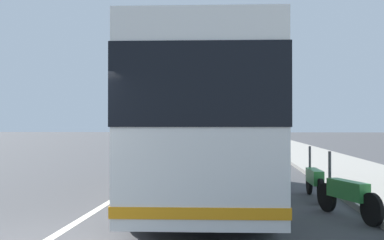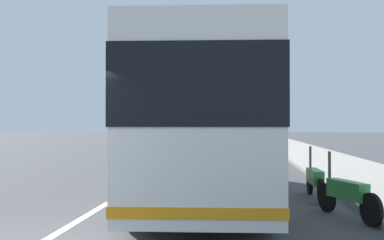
# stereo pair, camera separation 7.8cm
# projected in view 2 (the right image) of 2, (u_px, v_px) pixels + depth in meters

# --- Properties ---
(sidewalk_curb) EXTENTS (110.00, 3.60, 0.14)m
(sidewalk_curb) POSITION_uv_depth(u_px,v_px,m) (364.00, 175.00, 16.12)
(sidewalk_curb) COLOR #9E998E
(sidewalk_curb) RESTS_ON ground
(lane_divider_line) EXTENTS (110.00, 0.16, 0.01)m
(lane_divider_line) POSITION_uv_depth(u_px,v_px,m) (154.00, 175.00, 16.81)
(lane_divider_line) COLOR silver
(lane_divider_line) RESTS_ON ground
(coach_bus) EXTENTS (10.72, 2.95, 3.38)m
(coach_bus) POSITION_uv_depth(u_px,v_px,m) (205.00, 119.00, 11.64)
(coach_bus) COLOR silver
(coach_bus) RESTS_ON ground
(motorcycle_nearest_curb) EXTENTS (1.95, 0.79, 1.24)m
(motorcycle_nearest_curb) POSITION_uv_depth(u_px,v_px,m) (347.00, 195.00, 9.05)
(motorcycle_nearest_curb) COLOR black
(motorcycle_nearest_curb) RESTS_ON ground
(motorcycle_by_tree) EXTENTS (2.15, 0.25, 1.24)m
(motorcycle_by_tree) POSITION_uv_depth(u_px,v_px,m) (315.00, 180.00, 11.47)
(motorcycle_by_tree) COLOR black
(motorcycle_by_tree) RESTS_ON ground
(car_far_distant) EXTENTS (4.75, 2.11, 1.47)m
(car_far_distant) POSITION_uv_depth(u_px,v_px,m) (237.00, 137.00, 42.87)
(car_far_distant) COLOR navy
(car_far_distant) RESTS_ON ground
(car_oncoming) EXTENTS (4.51, 1.91, 1.58)m
(car_oncoming) POSITION_uv_depth(u_px,v_px,m) (227.00, 139.00, 36.18)
(car_oncoming) COLOR gray
(car_oncoming) RESTS_ON ground
(car_behind_bus) EXTENTS (4.17, 2.05, 1.47)m
(car_behind_bus) POSITION_uv_depth(u_px,v_px,m) (182.00, 136.00, 46.76)
(car_behind_bus) COLOR navy
(car_behind_bus) RESTS_ON ground
(car_side_street) EXTENTS (4.42, 2.00, 1.60)m
(car_side_street) POSITION_uv_depth(u_px,v_px,m) (226.00, 135.00, 47.96)
(car_side_street) COLOR black
(car_side_street) RESTS_ON ground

